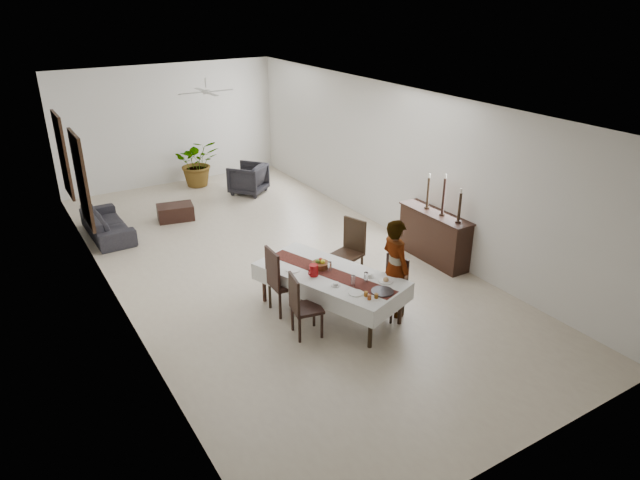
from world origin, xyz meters
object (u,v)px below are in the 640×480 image
at_px(dining_table_top, 330,275).
at_px(red_pitcher, 314,270).
at_px(sofa, 107,223).
at_px(sideboard_body, 434,237).
at_px(woman, 395,268).

distance_m(dining_table_top, red_pitcher, 0.31).
bearing_deg(sofa, red_pitcher, -158.78).
relative_size(dining_table_top, sofa, 1.20).
xyz_separation_m(sideboard_body, sofa, (-5.25, 4.64, -0.20)).
height_order(dining_table_top, sofa, dining_table_top).
relative_size(dining_table_top, red_pitcher, 12.00).
bearing_deg(sideboard_body, dining_table_top, -167.39).
height_order(sideboard_body, sofa, sideboard_body).
bearing_deg(sofa, sideboard_body, -132.51).
distance_m(red_pitcher, woman, 1.32).
distance_m(dining_table_top, woman, 1.06).
bearing_deg(sideboard_body, sofa, 138.53).
bearing_deg(dining_table_top, woman, -51.13).
height_order(woman, sofa, woman).
relative_size(woman, sofa, 0.86).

